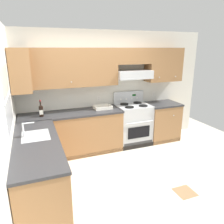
# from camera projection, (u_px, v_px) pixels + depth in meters

# --- Properties ---
(ground_plane) EXTENTS (7.04, 7.04, 0.00)m
(ground_plane) POSITION_uv_depth(u_px,v_px,m) (118.00, 179.00, 3.71)
(ground_plane) COLOR beige
(floor_accent_tile) EXTENTS (0.30, 0.30, 0.01)m
(floor_accent_tile) POSITION_uv_depth(u_px,v_px,m) (185.00, 192.00, 3.38)
(floor_accent_tile) COLOR olive
(floor_accent_tile) RESTS_ON ground_plane
(wall_back) EXTENTS (4.68, 0.57, 2.55)m
(wall_back) POSITION_uv_depth(u_px,v_px,m) (108.00, 81.00, 4.80)
(wall_back) COLOR silver
(wall_back) RESTS_ON ground_plane
(wall_left) EXTENTS (0.47, 4.00, 2.55)m
(wall_left) POSITION_uv_depth(u_px,v_px,m) (6.00, 110.00, 2.99)
(wall_left) COLOR silver
(wall_left) RESTS_ON ground_plane
(counter_back_run) EXTENTS (3.60, 0.65, 0.91)m
(counter_back_run) POSITION_uv_depth(u_px,v_px,m) (100.00, 130.00, 4.73)
(counter_back_run) COLOR olive
(counter_back_run) RESTS_ON ground_plane
(counter_left_run) EXTENTS (0.63, 1.91, 1.13)m
(counter_left_run) POSITION_uv_depth(u_px,v_px,m) (40.00, 170.00, 3.15)
(counter_left_run) COLOR olive
(counter_left_run) RESTS_ON ground_plane
(stove) EXTENTS (0.76, 0.62, 1.20)m
(stove) POSITION_uv_depth(u_px,v_px,m) (133.00, 124.00, 5.01)
(stove) COLOR #B7BABC
(stove) RESTS_ON ground_plane
(wine_bottle) EXTENTS (0.08, 0.08, 0.33)m
(wine_bottle) POSITION_uv_depth(u_px,v_px,m) (41.00, 110.00, 4.10)
(wine_bottle) COLOR black
(wine_bottle) RESTS_ON counter_back_run
(bowl) EXTENTS (0.38, 0.27, 0.07)m
(bowl) POSITION_uv_depth(u_px,v_px,m) (103.00, 108.00, 4.67)
(bowl) COLOR white
(bowl) RESTS_ON counter_back_run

